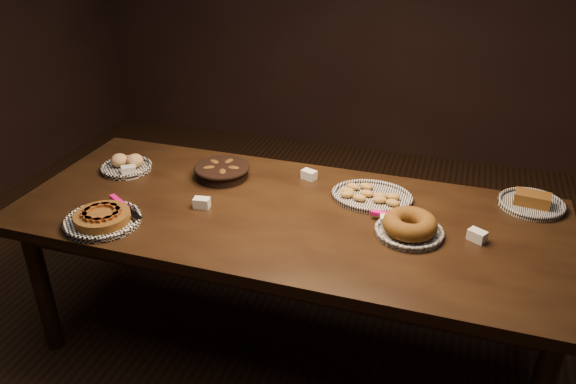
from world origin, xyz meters
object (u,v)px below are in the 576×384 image
(bundt_cake_plate, at_px, (409,227))
(apple_tart_plate, at_px, (103,219))
(madeleine_platter, at_px, (371,196))
(buffet_table, at_px, (287,226))

(bundt_cake_plate, bearing_deg, apple_tart_plate, 175.87)
(apple_tart_plate, distance_m, madeleine_platter, 1.18)
(apple_tart_plate, relative_size, bundt_cake_plate, 1.11)
(buffet_table, bearing_deg, apple_tart_plate, -154.70)
(buffet_table, distance_m, apple_tart_plate, 0.79)
(apple_tart_plate, distance_m, bundt_cake_plate, 1.28)
(madeleine_platter, bearing_deg, bundt_cake_plate, -28.37)
(apple_tart_plate, xyz_separation_m, madeleine_platter, (1.04, 0.56, -0.01))
(buffet_table, height_order, madeleine_platter, madeleine_platter)
(buffet_table, height_order, apple_tart_plate, apple_tart_plate)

